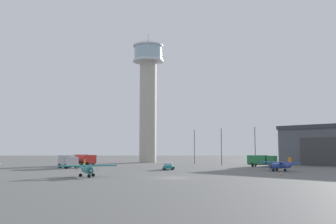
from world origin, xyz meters
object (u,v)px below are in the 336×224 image
(light_post_north, at_px, (194,144))
(light_post_west, at_px, (255,142))
(control_tower, at_px, (148,92))
(truck_fuel_tanker_red, at_px, (84,159))
(truck_box_silver, at_px, (68,161))
(truck_box_green, at_px, (262,160))
(airplane_teal, at_px, (87,169))
(traffic_cone_near_left, at_px, (281,174))
(light_post_centre, at_px, (221,143))
(car_teal, at_px, (169,166))
(airplane_blue, at_px, (280,165))

(light_post_north, bearing_deg, light_post_west, -34.84)
(control_tower, height_order, truck_fuel_tanker_red, control_tower)
(truck_box_silver, bearing_deg, truck_box_green, 64.06)
(truck_box_green, xyz_separation_m, light_post_north, (-15.10, 19.11, 4.18))
(airplane_teal, xyz_separation_m, traffic_cone_near_left, (30.43, 4.38, -0.93))
(truck_box_silver, xyz_separation_m, light_post_centre, (36.31, 17.12, 4.25))
(airplane_teal, xyz_separation_m, light_post_north, (18.71, 52.68, 4.57))
(truck_fuel_tanker_red, bearing_deg, traffic_cone_near_left, -6.25)
(control_tower, bearing_deg, car_teal, -80.11)
(truck_box_green, distance_m, light_post_west, 9.51)
(airplane_blue, bearing_deg, control_tower, -96.94)
(truck_box_silver, relative_size, light_post_north, 0.71)
(traffic_cone_near_left, bearing_deg, light_post_centre, 97.01)
(airplane_blue, xyz_separation_m, truck_box_silver, (-44.23, 11.27, 0.40))
(truck_box_green, height_order, light_post_north, light_post_north)
(control_tower, relative_size, traffic_cone_near_left, 74.77)
(car_teal, height_order, light_post_west, light_post_west)
(truck_fuel_tanker_red, xyz_separation_m, light_post_west, (44.27, 2.34, 4.32))
(airplane_blue, distance_m, truck_box_green, 17.70)
(truck_box_green, height_order, truck_fuel_tanker_red, truck_fuel_tanker_red)
(truck_box_green, bearing_deg, light_post_west, 118.73)
(control_tower, height_order, light_post_north, control_tower)
(airplane_teal, distance_m, truck_fuel_tanker_red, 40.98)
(airplane_blue, xyz_separation_m, traffic_cone_near_left, (-3.02, -11.51, -0.93))
(car_teal, distance_m, light_post_north, 32.94)
(truck_box_green, bearing_deg, light_post_centre, 157.95)
(airplane_blue, xyz_separation_m, light_post_north, (-14.74, 36.80, 4.56))
(truck_fuel_tanker_red, bearing_deg, truck_box_green, 26.81)
(control_tower, height_order, truck_box_silver, control_tower)
(truck_box_silver, bearing_deg, light_post_west, 74.22)
(airplane_teal, xyz_separation_m, truck_fuel_tanker_red, (-10.24, 39.68, 0.43))
(light_post_west, bearing_deg, airplane_blue, -91.26)
(control_tower, xyz_separation_m, traffic_cone_near_left, (26.22, -60.79, -22.52))
(light_post_west, height_order, light_post_centre, light_post_west)
(control_tower, xyz_separation_m, airplane_teal, (-4.20, -65.17, -21.59))
(airplane_teal, bearing_deg, truck_box_silver, -179.91)
(light_post_west, bearing_deg, truck_box_green, -91.47)
(airplane_blue, xyz_separation_m, light_post_centre, (-7.93, 28.39, 4.65))
(truck_box_silver, distance_m, light_post_north, 39.23)
(airplane_teal, height_order, car_teal, airplane_teal)
(truck_fuel_tanker_red, distance_m, light_post_west, 44.54)
(truck_box_silver, xyz_separation_m, traffic_cone_near_left, (41.21, -22.77, -1.33))
(truck_box_silver, distance_m, light_post_west, 47.41)
(airplane_blue, relative_size, light_post_west, 0.76)
(truck_box_green, bearing_deg, car_teal, -119.60)
(light_post_west, relative_size, light_post_north, 1.04)
(control_tower, xyz_separation_m, light_post_north, (14.51, -12.49, -17.02))
(control_tower, height_order, light_post_west, control_tower)
(light_post_west, bearing_deg, light_post_north, 145.16)
(control_tower, distance_m, truck_fuel_tanker_red, 36.14)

